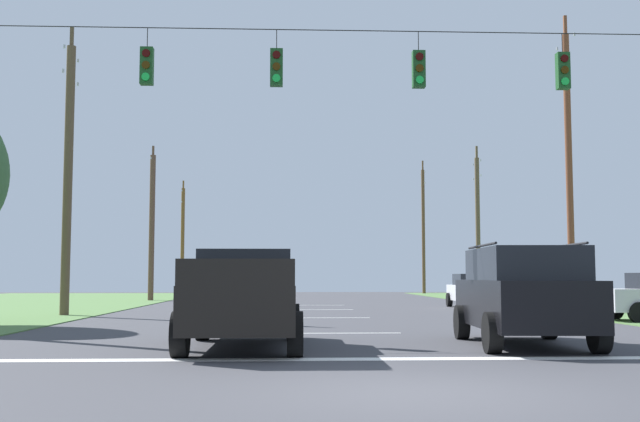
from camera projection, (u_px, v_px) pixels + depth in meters
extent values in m
plane|color=#3D3D42|center=(418.00, 393.00, 9.33)|extent=(120.00, 120.00, 0.00)
cube|color=white|center=(380.00, 359.00, 13.10)|extent=(15.80, 0.45, 0.01)
cube|color=white|center=(351.00, 333.00, 19.07)|extent=(2.50, 0.15, 0.01)
cube|color=white|center=(333.00, 318.00, 26.16)|extent=(2.50, 0.15, 0.01)
cube|color=white|center=(324.00, 310.00, 32.56)|extent=(2.50, 0.15, 0.01)
cube|color=white|center=(319.00, 305.00, 37.60)|extent=(2.50, 0.15, 0.01)
cylinder|color=black|center=(347.00, 30.00, 19.63)|extent=(18.72, 0.02, 0.02)
cylinder|color=black|center=(147.00, 38.00, 19.39)|extent=(0.02, 0.02, 0.52)
cube|color=#19471E|center=(147.00, 66.00, 19.33)|extent=(0.32, 0.24, 0.95)
cylinder|color=#310503|center=(146.00, 53.00, 19.22)|extent=(0.20, 0.04, 0.20)
cylinder|color=#352203|center=(146.00, 65.00, 19.19)|extent=(0.20, 0.04, 0.20)
cylinder|color=green|center=(146.00, 77.00, 19.17)|extent=(0.20, 0.04, 0.20)
cylinder|color=black|center=(277.00, 39.00, 19.53)|extent=(0.02, 0.02, 0.52)
cube|color=#19471E|center=(276.00, 68.00, 19.47)|extent=(0.32, 0.24, 0.95)
cylinder|color=#310503|center=(276.00, 55.00, 19.36)|extent=(0.20, 0.04, 0.20)
cylinder|color=#352203|center=(276.00, 66.00, 19.33)|extent=(0.20, 0.04, 0.20)
cylinder|color=green|center=(276.00, 78.00, 19.31)|extent=(0.20, 0.04, 0.20)
cylinder|color=black|center=(418.00, 41.00, 19.69)|extent=(0.02, 0.02, 0.52)
cube|color=#19471E|center=(419.00, 69.00, 19.63)|extent=(0.32, 0.24, 0.95)
cylinder|color=#310503|center=(420.00, 57.00, 19.52)|extent=(0.20, 0.04, 0.20)
cylinder|color=#352203|center=(420.00, 68.00, 19.49)|extent=(0.20, 0.04, 0.20)
cylinder|color=green|center=(420.00, 80.00, 19.46)|extent=(0.20, 0.04, 0.20)
cylinder|color=black|center=(562.00, 43.00, 19.85)|extent=(0.02, 0.02, 0.52)
cube|color=#19471E|center=(563.00, 71.00, 19.79)|extent=(0.32, 0.24, 0.95)
cylinder|color=#310503|center=(565.00, 58.00, 19.68)|extent=(0.20, 0.04, 0.20)
cylinder|color=#352203|center=(565.00, 70.00, 19.65)|extent=(0.20, 0.04, 0.20)
cylinder|color=green|center=(565.00, 81.00, 19.63)|extent=(0.20, 0.04, 0.20)
cube|color=black|center=(244.00, 306.00, 15.27)|extent=(2.01, 5.40, 0.85)
cube|color=black|center=(246.00, 267.00, 15.98)|extent=(1.85, 1.90, 0.70)
cube|color=black|center=(188.00, 273.00, 13.94)|extent=(0.10, 2.38, 0.45)
cube|color=black|center=(292.00, 273.00, 14.03)|extent=(0.10, 2.38, 0.45)
cube|color=black|center=(235.00, 272.00, 12.69)|extent=(1.96, 0.10, 0.45)
cylinder|color=black|center=(203.00, 322.00, 17.02)|extent=(0.28, 0.80, 0.80)
cylinder|color=black|center=(293.00, 322.00, 17.11)|extent=(0.28, 0.80, 0.80)
cylinder|color=black|center=(180.00, 334.00, 13.37)|extent=(0.28, 0.80, 0.80)
cylinder|color=black|center=(295.00, 334.00, 13.45)|extent=(0.28, 0.80, 0.80)
cube|color=black|center=(523.00, 303.00, 15.70)|extent=(2.21, 4.90, 0.95)
cube|color=black|center=(524.00, 264.00, 15.62)|extent=(1.98, 3.30, 0.65)
cylinder|color=black|center=(482.00, 246.00, 15.66)|extent=(0.20, 2.72, 0.05)
cylinder|color=black|center=(565.00, 246.00, 15.64)|extent=(0.20, 2.72, 0.05)
cylinder|color=black|center=(462.00, 322.00, 17.30)|extent=(0.30, 0.77, 0.76)
cylinder|color=black|center=(549.00, 322.00, 17.28)|extent=(0.30, 0.77, 0.76)
cylinder|color=black|center=(492.00, 333.00, 14.05)|extent=(0.30, 0.77, 0.76)
cylinder|color=black|center=(599.00, 333.00, 14.02)|extent=(0.30, 0.77, 0.76)
cube|color=silver|center=(475.00, 293.00, 34.47)|extent=(1.97, 4.37, 0.70)
cube|color=black|center=(474.00, 279.00, 34.52)|extent=(1.70, 2.16, 0.50)
cylinder|color=black|center=(449.00, 300.00, 35.85)|extent=(0.24, 0.65, 0.64)
cylinder|color=black|center=(488.00, 300.00, 35.86)|extent=(0.24, 0.65, 0.64)
cylinder|color=black|center=(461.00, 302.00, 33.03)|extent=(0.24, 0.65, 0.64)
cylinder|color=black|center=(502.00, 302.00, 33.03)|extent=(0.24, 0.65, 0.64)
cylinder|color=black|center=(639.00, 313.00, 23.06)|extent=(0.64, 0.23, 0.64)
cylinder|color=black|center=(613.00, 310.00, 24.85)|extent=(0.64, 0.23, 0.64)
cylinder|color=brown|center=(569.00, 172.00, 29.93)|extent=(0.26, 0.26, 10.94)
cube|color=brown|center=(566.00, 45.00, 30.36)|extent=(0.12, 0.12, 2.34)
cylinder|color=#B2B7BC|center=(557.00, 49.00, 31.30)|extent=(0.08, 0.08, 0.12)
cylinder|color=#B2B7BC|center=(574.00, 34.00, 29.44)|extent=(0.08, 0.08, 0.12)
cylinder|color=brown|center=(478.00, 228.00, 46.02)|extent=(0.27, 0.27, 8.54)
cube|color=brown|center=(477.00, 164.00, 46.35)|extent=(0.12, 0.12, 2.23)
cylinder|color=#B2B7BC|center=(473.00, 165.00, 47.24)|extent=(0.08, 0.08, 0.12)
cylinder|color=#B2B7BC|center=(480.00, 160.00, 45.47)|extent=(0.08, 0.08, 0.12)
cube|color=brown|center=(477.00, 179.00, 46.27)|extent=(0.12, 0.12, 2.21)
cylinder|color=#B2B7BC|center=(473.00, 179.00, 47.16)|extent=(0.08, 0.08, 0.12)
cylinder|color=#B2B7BC|center=(481.00, 175.00, 45.40)|extent=(0.08, 0.08, 0.12)
cylinder|color=brown|center=(423.00, 231.00, 62.96)|extent=(0.27, 0.27, 10.16)
cube|color=brown|center=(423.00, 175.00, 63.36)|extent=(0.12, 0.12, 2.34)
cylinder|color=#B2B7BC|center=(421.00, 175.00, 64.30)|extent=(0.08, 0.08, 0.12)
cylinder|color=#B2B7BC|center=(425.00, 172.00, 62.44)|extent=(0.08, 0.08, 0.12)
cube|color=brown|center=(423.00, 186.00, 63.29)|extent=(0.12, 0.12, 2.29)
cylinder|color=#B2B7BC|center=(421.00, 185.00, 64.21)|extent=(0.08, 0.08, 0.12)
cylinder|color=#B2B7BC|center=(425.00, 183.00, 62.38)|extent=(0.08, 0.08, 0.12)
cylinder|color=brown|center=(68.00, 179.00, 27.90)|extent=(0.33, 0.33, 9.87)
cube|color=brown|center=(71.00, 57.00, 28.28)|extent=(0.12, 0.12, 2.26)
cylinder|color=#B2B7BC|center=(78.00, 60.00, 29.19)|extent=(0.08, 0.08, 0.12)
cylinder|color=#B2B7BC|center=(64.00, 46.00, 27.39)|extent=(0.08, 0.08, 0.12)
cube|color=brown|center=(71.00, 81.00, 28.20)|extent=(0.12, 0.12, 2.40)
cylinder|color=#B2B7BC|center=(78.00, 84.00, 29.17)|extent=(0.08, 0.08, 0.12)
cylinder|color=#B2B7BC|center=(63.00, 71.00, 27.26)|extent=(0.08, 0.08, 0.12)
cylinder|color=brown|center=(152.00, 227.00, 44.77)|extent=(0.32, 0.32, 8.51)
cube|color=brown|center=(153.00, 162.00, 45.10)|extent=(0.12, 0.12, 1.90)
cylinder|color=#B2B7BC|center=(155.00, 162.00, 45.86)|extent=(0.08, 0.08, 0.12)
cylinder|color=#B2B7BC|center=(151.00, 158.00, 44.35)|extent=(0.08, 0.08, 0.12)
cylinder|color=brown|center=(183.00, 241.00, 61.87)|extent=(0.29, 0.29, 8.53)
cube|color=brown|center=(183.00, 193.00, 62.19)|extent=(0.12, 0.12, 2.04)
cylinder|color=#B2B7BC|center=(185.00, 193.00, 63.02)|extent=(0.08, 0.08, 0.12)
cylinder|color=#B2B7BC|center=(182.00, 191.00, 61.39)|extent=(0.08, 0.08, 0.12)
cube|color=brown|center=(183.00, 204.00, 62.12)|extent=(0.12, 0.12, 2.25)
cylinder|color=#B2B7BC|center=(185.00, 204.00, 63.02)|extent=(0.08, 0.08, 0.12)
cylinder|color=#B2B7BC|center=(182.00, 202.00, 61.23)|extent=(0.08, 0.08, 0.12)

